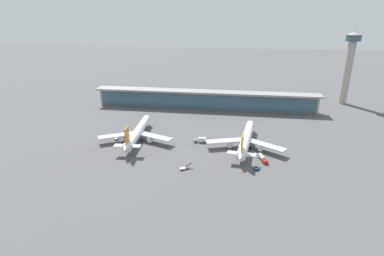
# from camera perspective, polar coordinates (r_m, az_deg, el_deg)

# --- Properties ---
(ground_plane) EXTENTS (1200.00, 1200.00, 0.00)m
(ground_plane) POSITION_cam_1_polar(r_m,az_deg,el_deg) (172.78, -0.87, -4.26)
(ground_plane) COLOR #515154
(airliner_left_stand) EXTENTS (46.19, 60.25, 16.04)m
(airliner_left_stand) POSITION_cam_1_polar(r_m,az_deg,el_deg) (187.87, -10.35, -0.84)
(airliner_left_stand) COLOR white
(airliner_left_stand) RESTS_ON ground
(airliner_centre_stand) EXTENTS (46.00, 60.21, 16.04)m
(airliner_centre_stand) POSITION_cam_1_polar(r_m,az_deg,el_deg) (177.53, 10.24, -2.12)
(airliner_centre_stand) COLOR white
(airliner_centre_stand) RESTS_ON ground
(service_truck_near_nose_white) EXTENTS (2.70, 6.94, 2.70)m
(service_truck_near_nose_white) POSITION_cam_1_polar(r_m,az_deg,el_deg) (193.99, -14.15, -1.80)
(service_truck_near_nose_white) COLOR silver
(service_truck_near_nose_white) RESTS_ON ground
(service_truck_under_wing_white) EXTENTS (6.13, 5.34, 2.70)m
(service_truck_under_wing_white) POSITION_cam_1_polar(r_m,az_deg,el_deg) (151.95, -1.45, -7.59)
(service_truck_under_wing_white) COLOR silver
(service_truck_under_wing_white) RESTS_ON ground
(service_truck_mid_apron_blue) EXTENTS (1.97, 3.01, 2.05)m
(service_truck_mid_apron_blue) POSITION_cam_1_polar(r_m,az_deg,el_deg) (154.80, 12.11, -7.50)
(service_truck_mid_apron_blue) COLOR #234C9E
(service_truck_mid_apron_blue) RESTS_ON ground
(service_truck_by_tail_red) EXTENTS (4.99, 8.86, 2.95)m
(service_truck_by_tail_red) POSITION_cam_1_polar(r_m,az_deg,el_deg) (164.27, 13.31, -5.56)
(service_truck_by_tail_red) COLOR #B21E1E
(service_truck_by_tail_red) RESTS_ON ground
(service_truck_on_taxiway_grey) EXTENTS (7.51, 3.11, 3.10)m
(service_truck_on_taxiway_grey) POSITION_cam_1_polar(r_m,az_deg,el_deg) (182.66, 1.66, -2.27)
(service_truck_on_taxiway_grey) COLOR gray
(service_truck_on_taxiway_grey) RESTS_ON ground
(terminal_building) EXTENTS (183.60, 12.80, 15.20)m
(terminal_building) POSITION_cam_1_polar(r_m,az_deg,el_deg) (249.46, 2.40, 5.50)
(terminal_building) COLOR #9E998E
(terminal_building) RESTS_ON ground
(control_tower) EXTENTS (12.00, 12.00, 65.60)m
(control_tower) POSITION_cam_1_polar(r_m,az_deg,el_deg) (291.37, 27.74, 11.01)
(control_tower) COLOR #9E998E
(control_tower) RESTS_ON ground
(safety_cone_alpha) EXTENTS (0.62, 0.62, 0.70)m
(safety_cone_alpha) POSITION_cam_1_polar(r_m,az_deg,el_deg) (180.32, -18.70, -4.20)
(safety_cone_alpha) COLOR orange
(safety_cone_alpha) RESTS_ON ground
(safety_cone_bravo) EXTENTS (0.62, 0.62, 0.70)m
(safety_cone_bravo) POSITION_cam_1_polar(r_m,az_deg,el_deg) (165.64, -8.79, -5.54)
(safety_cone_bravo) COLOR orange
(safety_cone_bravo) RESTS_ON ground
(safety_cone_charlie) EXTENTS (0.62, 0.62, 0.70)m
(safety_cone_charlie) POSITION_cam_1_polar(r_m,az_deg,el_deg) (167.92, -8.75, -5.16)
(safety_cone_charlie) COLOR orange
(safety_cone_charlie) RESTS_ON ground
(safety_cone_delta) EXTENTS (0.62, 0.62, 0.70)m
(safety_cone_delta) POSITION_cam_1_polar(r_m,az_deg,el_deg) (167.66, -7.67, -5.14)
(safety_cone_delta) COLOR orange
(safety_cone_delta) RESTS_ON ground
(safety_cone_echo) EXTENTS (0.62, 0.62, 0.70)m
(safety_cone_echo) POSITION_cam_1_polar(r_m,az_deg,el_deg) (178.78, -16.03, -4.11)
(safety_cone_echo) COLOR orange
(safety_cone_echo) RESTS_ON ground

